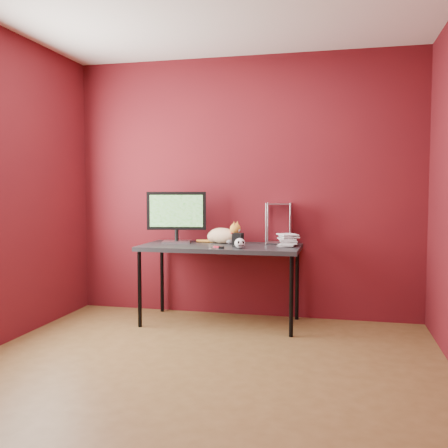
% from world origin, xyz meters
% --- Properties ---
extents(room, '(3.52, 3.52, 2.61)m').
position_xyz_m(room, '(0.00, 0.00, 1.45)').
color(room, brown).
rests_on(room, ground).
extents(desk, '(1.50, 0.70, 0.75)m').
position_xyz_m(desk, '(-0.15, 1.37, 0.70)').
color(desk, black).
rests_on(desk, ground).
extents(monitor, '(0.58, 0.24, 0.50)m').
position_xyz_m(monitor, '(-0.62, 1.47, 1.03)').
color(monitor, '#A6A6AB').
rests_on(monitor, desk).
extents(cat, '(0.47, 0.29, 0.22)m').
position_xyz_m(cat, '(-0.17, 1.53, 0.83)').
color(cat, orange).
rests_on(cat, desk).
extents(skull_mug, '(0.10, 0.10, 0.09)m').
position_xyz_m(skull_mug, '(0.08, 1.14, 0.80)').
color(skull_mug, white).
rests_on(skull_mug, desk).
extents(speaker, '(0.11, 0.11, 0.13)m').
position_xyz_m(speaker, '(0.04, 1.28, 0.81)').
color(speaker, black).
rests_on(speaker, desk).
extents(book_stack, '(0.23, 0.26, 1.25)m').
position_xyz_m(book_stack, '(0.40, 1.45, 1.37)').
color(book_stack, beige).
rests_on(book_stack, desk).
extents(wire_rack, '(0.24, 0.20, 0.40)m').
position_xyz_m(wire_rack, '(0.37, 1.64, 0.95)').
color(wire_rack, '#A6A6AB').
rests_on(wire_rack, desk).
extents(pocket_knife, '(0.08, 0.04, 0.01)m').
position_xyz_m(pocket_knife, '(-0.13, 1.17, 0.76)').
color(pocket_knife, '#AF0D22').
rests_on(pocket_knife, desk).
extents(black_gadget, '(0.05, 0.03, 0.02)m').
position_xyz_m(black_gadget, '(-0.08, 1.09, 0.76)').
color(black_gadget, black).
rests_on(black_gadget, desk).
extents(washer, '(0.04, 0.04, 0.00)m').
position_xyz_m(washer, '(-0.17, 1.08, 0.75)').
color(washer, '#A6A6AB').
rests_on(washer, desk).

